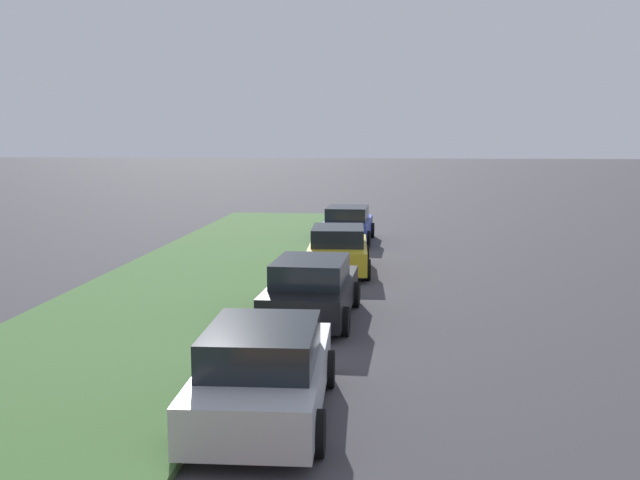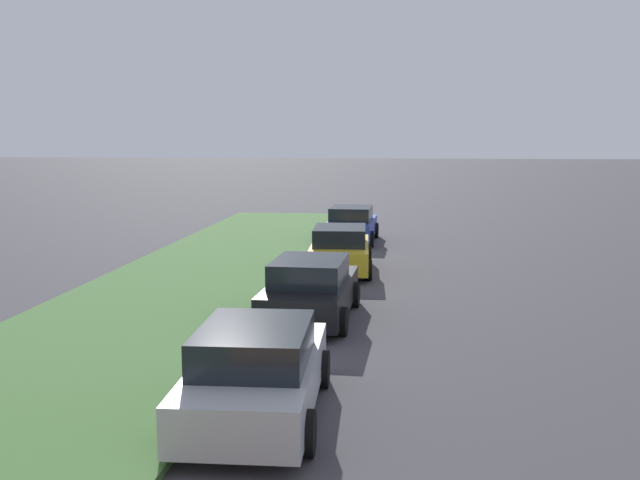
{
  "view_description": "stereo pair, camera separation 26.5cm",
  "coord_description": "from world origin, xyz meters",
  "px_view_note": "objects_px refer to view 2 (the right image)",
  "views": [
    {
      "loc": [
        1.0,
        0.86,
        4.25
      ],
      "look_at": [
        19.26,
        2.65,
        1.62
      ],
      "focal_mm": 40.24,
      "sensor_mm": 36.0,
      "label": 1
    },
    {
      "loc": [
        1.02,
        0.59,
        4.25
      ],
      "look_at": [
        19.26,
        2.65,
        1.62
      ],
      "focal_mm": 40.24,
      "sensor_mm": 36.0,
      "label": 2
    }
  ],
  "objects_px": {
    "parked_car_silver": "(257,372)",
    "parked_car_blue": "(351,225)",
    "parked_car_yellow": "(340,250)",
    "parked_car_black": "(311,290)"
  },
  "relations": [
    {
      "from": "parked_car_black",
      "to": "parked_car_yellow",
      "type": "bearing_deg",
      "value": 0.57
    },
    {
      "from": "parked_car_silver",
      "to": "parked_car_black",
      "type": "xyz_separation_m",
      "value": [
        5.99,
        -0.08,
        0.0
      ]
    },
    {
      "from": "parked_car_silver",
      "to": "parked_car_blue",
      "type": "distance_m",
      "value": 18.74
    },
    {
      "from": "parked_car_silver",
      "to": "parked_car_yellow",
      "type": "height_order",
      "value": "same"
    },
    {
      "from": "parked_car_silver",
      "to": "parked_car_black",
      "type": "distance_m",
      "value": 5.99
    },
    {
      "from": "parked_car_yellow",
      "to": "parked_car_blue",
      "type": "distance_m",
      "value": 6.66
    },
    {
      "from": "parked_car_yellow",
      "to": "parked_car_blue",
      "type": "height_order",
      "value": "same"
    },
    {
      "from": "parked_car_yellow",
      "to": "parked_car_blue",
      "type": "relative_size",
      "value": 1.01
    },
    {
      "from": "parked_car_silver",
      "to": "parked_car_yellow",
      "type": "xyz_separation_m",
      "value": [
        12.08,
        -0.25,
        0.0
      ]
    },
    {
      "from": "parked_car_yellow",
      "to": "parked_car_blue",
      "type": "bearing_deg",
      "value": -1.93
    }
  ]
}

